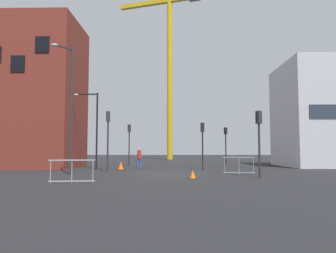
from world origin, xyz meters
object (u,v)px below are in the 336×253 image
Objects in this scene: traffic_light_median at (108,131)px; traffic_light_crosswalk at (259,132)px; construction_crane at (169,56)px; traffic_light_far at (129,138)px; streetlamp_short at (93,123)px; traffic_cone_by_barrier at (193,175)px; traffic_cone_orange at (121,166)px; traffic_light_verge at (226,140)px; pedestrian_walking at (139,156)px; traffic_light_corner at (203,138)px; streetlamp_tall at (69,100)px.

traffic_light_crosswalk is at bearing -26.23° from traffic_light_median.
construction_crane is 25.62m from traffic_light_far.
streetlamp_short reaches higher than traffic_light_crosswalk.
streetlamp_short reaches higher than traffic_light_far.
traffic_light_far reaches higher than traffic_cone_by_barrier.
traffic_cone_orange is (-8.79, 7.05, -2.18)m from traffic_light_crosswalk.
construction_crane is 6.91× the size of traffic_light_verge.
traffic_light_verge is at bearing 38.24° from pedestrian_walking.
traffic_light_far reaches higher than pedestrian_walking.
streetlamp_tall is at bearing -149.23° from traffic_light_corner.
traffic_light_far is 6.53m from traffic_cone_orange.
streetlamp_tall reaches higher than traffic_light_verge.
streetlamp_tall is 9.10m from traffic_cone_by_barrier.
streetlamp_short reaches higher than traffic_light_verge.
streetlamp_tall is at bearing -101.08° from traffic_light_far.
streetlamp_short is 1.57× the size of traffic_light_verge.
pedestrian_walking is at bearing 71.49° from traffic_light_median.
traffic_light_corner is (6.51, -6.04, -0.21)m from traffic_light_far.
traffic_light_median reaches higher than traffic_cone_by_barrier.
pedestrian_walking is (-8.32, -6.56, -1.63)m from traffic_light_verge.
traffic_light_crosswalk is (5.63, -34.21, -14.35)m from construction_crane.
traffic_light_far is (-3.39, -21.07, -14.17)m from construction_crane.
streetlamp_tall is 11.57m from traffic_light_crosswalk.
traffic_cone_orange is (-3.16, -27.15, -16.53)m from construction_crane.
traffic_light_verge reaches higher than traffic_light_crosswalk.
traffic_light_verge is (9.98, 11.51, -0.21)m from traffic_light_median.
construction_crane is 7.29× the size of traffic_light_crosswalk.
construction_crane is at bearing 82.91° from traffic_light_median.
traffic_light_crosswalk is (2.51, -7.10, 0.03)m from traffic_light_corner.
construction_crane is at bearing 96.57° from traffic_light_corner.
traffic_light_verge is 17.59m from traffic_cone_by_barrier.
traffic_light_corner is at bearing -4.32° from streetlamp_short.
streetlamp_short is 11.84m from traffic_cone_by_barrier.
streetlamp_short reaches higher than traffic_light_median.
streetlamp_tall is at bearing -115.02° from pedestrian_walking.
traffic_light_verge is at bearing 35.28° from streetlamp_short.
streetlamp_short reaches higher than traffic_light_corner.
construction_crane is 6.75× the size of traffic_light_far.
traffic_light_median is (-3.68, -29.62, -14.01)m from construction_crane.
streetlamp_short is at bearing 145.18° from traffic_light_crosswalk.
pedestrian_walking is at bearing 65.37° from traffic_cone_orange.
traffic_light_verge is at bearing 49.08° from traffic_light_median.
traffic_cone_orange is at bearing -96.65° from construction_crane.
construction_crane reaches higher than traffic_light_far.
traffic_light_corner is 6.64m from traffic_cone_orange.
traffic_light_crosswalk is (-0.67, -16.10, -0.12)m from traffic_light_verge.
streetlamp_short is 14.50m from traffic_light_verge.
traffic_light_corner is at bearing 109.47° from traffic_light_crosswalk.
streetlamp_tall is 7.12m from traffic_cone_orange.
construction_crane is 7.40× the size of traffic_light_corner.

